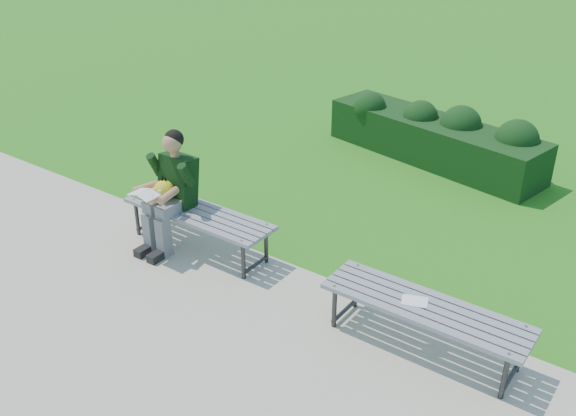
{
  "coord_description": "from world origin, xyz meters",
  "views": [
    {
      "loc": [
        3.49,
        -4.72,
        3.7
      ],
      "look_at": [
        0.23,
        -0.18,
        0.79
      ],
      "focal_mm": 40.0,
      "sensor_mm": 36.0,
      "label": 1
    }
  ],
  "objects_px": {
    "hedge": "(438,136)",
    "bench_left": "(198,216)",
    "bench_right": "(425,311)",
    "seated_boy": "(170,187)",
    "paper_sheet": "(415,301)"
  },
  "relations": [
    {
      "from": "hedge",
      "to": "bench_left",
      "type": "relative_size",
      "value": 1.88
    },
    {
      "from": "bench_right",
      "to": "paper_sheet",
      "type": "bearing_deg",
      "value": 180.0
    },
    {
      "from": "seated_boy",
      "to": "bench_right",
      "type": "bearing_deg",
      "value": -0.84
    },
    {
      "from": "bench_right",
      "to": "hedge",
      "type": "bearing_deg",
      "value": 112.44
    },
    {
      "from": "hedge",
      "to": "bench_right",
      "type": "relative_size",
      "value": 1.88
    },
    {
      "from": "seated_boy",
      "to": "paper_sheet",
      "type": "bearing_deg",
      "value": -0.86
    },
    {
      "from": "bench_left",
      "to": "paper_sheet",
      "type": "height_order",
      "value": "bench_left"
    },
    {
      "from": "bench_left",
      "to": "seated_boy",
      "type": "relative_size",
      "value": 1.37
    },
    {
      "from": "bench_right",
      "to": "seated_boy",
      "type": "xyz_separation_m",
      "value": [
        -3.03,
        0.04,
        0.3
      ]
    },
    {
      "from": "bench_left",
      "to": "bench_right",
      "type": "xyz_separation_m",
      "value": [
        2.73,
        -0.14,
        0.0
      ]
    },
    {
      "from": "bench_left",
      "to": "paper_sheet",
      "type": "distance_m",
      "value": 2.64
    },
    {
      "from": "bench_left",
      "to": "paper_sheet",
      "type": "relative_size",
      "value": 6.88
    },
    {
      "from": "hedge",
      "to": "seated_boy",
      "type": "bearing_deg",
      "value": -109.12
    },
    {
      "from": "bench_left",
      "to": "seated_boy",
      "type": "distance_m",
      "value": 0.43
    },
    {
      "from": "bench_left",
      "to": "seated_boy",
      "type": "xyz_separation_m",
      "value": [
        -0.3,
        -0.09,
        0.3
      ]
    }
  ]
}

